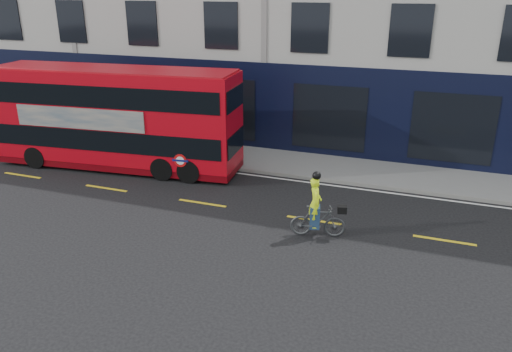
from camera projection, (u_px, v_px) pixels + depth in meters
The scene contains 7 objects.
ground at pixel (182, 221), 16.14m from camera, with size 120.00×120.00×0.00m, color black.
pavement at pixel (252, 158), 21.83m from camera, with size 60.00×3.00×0.12m, color gray.
kerb at pixel (240, 169), 20.51m from camera, with size 60.00×0.12×0.13m, color slate.
road_edge_line at pixel (237, 173), 20.27m from camera, with size 58.00×0.10×0.01m, color silver.
lane_dashes at pixel (202, 203), 17.46m from camera, with size 58.00×0.12×0.01m, color yellow, non-canonical shape.
bus at pixel (117, 118), 20.30m from camera, with size 10.35×3.29×4.10m.
cyclist at pixel (317, 215), 14.92m from camera, with size 1.72×0.85×2.08m.
Camera 1 is at (7.25, -12.86, 7.09)m, focal length 35.00 mm.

